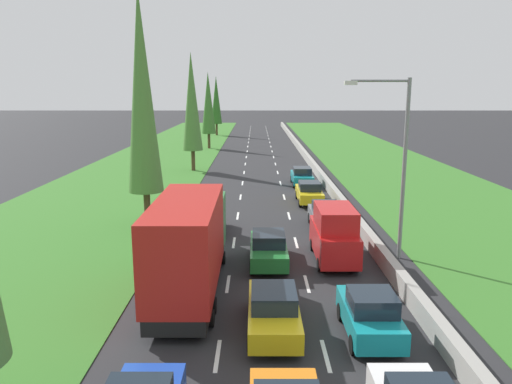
# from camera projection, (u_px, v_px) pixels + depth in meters

# --- Properties ---
(ground_plane) EXTENTS (300.00, 300.00, 0.00)m
(ground_plane) POSITION_uv_depth(u_px,v_px,m) (259.00, 160.00, 59.93)
(ground_plane) COLOR #28282B
(ground_plane) RESTS_ON ground
(grass_verge_left) EXTENTS (14.00, 140.00, 0.04)m
(grass_verge_left) POSITION_uv_depth(u_px,v_px,m) (156.00, 160.00, 59.90)
(grass_verge_left) COLOR #387528
(grass_verge_left) RESTS_ON ground
(grass_verge_right) EXTENTS (14.00, 140.00, 0.04)m
(grass_verge_right) POSITION_uv_depth(u_px,v_px,m) (377.00, 160.00, 59.95)
(grass_verge_right) COLOR #387528
(grass_verge_right) RESTS_ON ground
(median_barrier) EXTENTS (0.44, 120.00, 0.85)m
(median_barrier) POSITION_uv_depth(u_px,v_px,m) (306.00, 157.00, 59.85)
(median_barrier) COLOR #9E9B93
(median_barrier) RESTS_ON ground
(lane_markings) EXTENTS (3.64, 116.00, 0.01)m
(lane_markings) POSITION_uv_depth(u_px,v_px,m) (259.00, 160.00, 59.92)
(lane_markings) COLOR white
(lane_markings) RESTS_ON ground
(yellow_sedan_centre_lane) EXTENTS (1.82, 4.50, 1.64)m
(yellow_sedan_centre_lane) POSITION_uv_depth(u_px,v_px,m) (273.00, 310.00, 17.30)
(yellow_sedan_centre_lane) COLOR yellow
(yellow_sedan_centre_lane) RESTS_ON ground
(teal_hatchback_right_lane) EXTENTS (1.74, 3.90, 1.72)m
(teal_hatchback_right_lane) POSITION_uv_depth(u_px,v_px,m) (369.00, 314.00, 16.93)
(teal_hatchback_right_lane) COLOR teal
(teal_hatchback_right_lane) RESTS_ON ground
(red_van_right_lane) EXTENTS (1.96, 4.90, 2.82)m
(red_van_right_lane) POSITION_uv_depth(u_px,v_px,m) (333.00, 234.00, 24.43)
(red_van_right_lane) COLOR red
(red_van_right_lane) RESTS_ON ground
(grey_hatchback_right_lane) EXTENTS (1.74, 3.90, 1.72)m
(grey_hatchback_right_lane) POSITION_uv_depth(u_px,v_px,m) (324.00, 215.00, 30.37)
(grey_hatchback_right_lane) COLOR slate
(grey_hatchback_right_lane) RESTS_ON ground
(green_sedan_centre_lane) EXTENTS (1.82, 4.50, 1.64)m
(green_sedan_centre_lane) POSITION_uv_depth(u_px,v_px,m) (268.00, 248.00, 24.08)
(green_sedan_centre_lane) COLOR #237A33
(green_sedan_centre_lane) RESTS_ON ground
(red_box_truck_left_lane) EXTENTS (2.46, 9.40, 4.18)m
(red_box_truck_left_lane) POSITION_uv_depth(u_px,v_px,m) (189.00, 243.00, 20.39)
(red_box_truck_left_lane) COLOR black
(red_box_truck_left_lane) RESTS_ON ground
(yellow_sedan_right_lane) EXTENTS (1.82, 4.50, 1.64)m
(yellow_sedan_right_lane) POSITION_uv_depth(u_px,v_px,m) (308.00, 192.00, 37.21)
(yellow_sedan_right_lane) COLOR yellow
(yellow_sedan_right_lane) RESTS_ON ground
(teal_sedan_right_lane) EXTENTS (1.82, 4.50, 1.64)m
(teal_sedan_right_lane) POSITION_uv_depth(u_px,v_px,m) (301.00, 176.00, 44.19)
(teal_sedan_right_lane) COLOR teal
(teal_sedan_right_lane) RESTS_ON ground
(maroon_hatchback_left_lane) EXTENTS (1.74, 3.90, 1.72)m
(maroon_hatchback_left_lane) POSITION_uv_depth(u_px,v_px,m) (209.00, 219.00, 29.40)
(maroon_hatchback_left_lane) COLOR maroon
(maroon_hatchback_left_lane) RESTS_ON ground
(poplar_tree_second) EXTENTS (2.16, 2.16, 14.48)m
(poplar_tree_second) POSITION_uv_depth(u_px,v_px,m) (141.00, 92.00, 29.51)
(poplar_tree_second) COLOR #4C3823
(poplar_tree_second) RESTS_ON ground
(poplar_tree_third) EXTENTS (2.11, 2.11, 12.29)m
(poplar_tree_third) POSITION_uv_depth(u_px,v_px,m) (191.00, 102.00, 50.83)
(poplar_tree_third) COLOR #4C3823
(poplar_tree_third) RESTS_ON ground
(poplar_tree_fourth) EXTENTS (2.08, 2.08, 11.01)m
(poplar_tree_fourth) POSITION_uv_depth(u_px,v_px,m) (207.00, 103.00, 70.83)
(poplar_tree_fourth) COLOR #4C3823
(poplar_tree_fourth) RESTS_ON ground
(poplar_tree_fifth) EXTENTS (2.08, 2.08, 11.02)m
(poplar_tree_fifth) POSITION_uv_depth(u_px,v_px,m) (215.00, 100.00, 91.88)
(poplar_tree_fifth) COLOR #4C3823
(poplar_tree_fifth) RESTS_ON ground
(street_light_mast) EXTENTS (3.20, 0.28, 9.00)m
(street_light_mast) POSITION_uv_depth(u_px,v_px,m) (397.00, 156.00, 24.07)
(street_light_mast) COLOR gray
(street_light_mast) RESTS_ON ground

